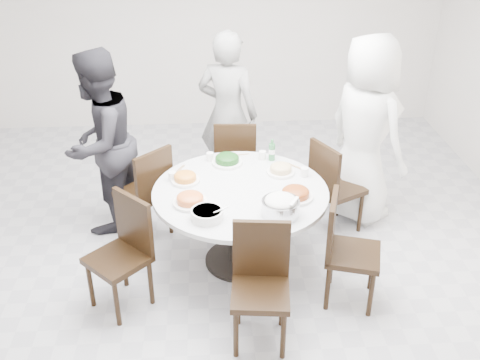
{
  "coord_description": "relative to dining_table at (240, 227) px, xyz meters",
  "views": [
    {
      "loc": [
        -0.14,
        -4.33,
        3.14
      ],
      "look_at": [
        0.13,
        -0.17,
        0.82
      ],
      "focal_mm": 42.0,
      "sensor_mm": 36.0,
      "label": 1
    }
  ],
  "objects": [
    {
      "name": "chair_se",
      "position": [
        0.86,
        -0.57,
        0.1
      ],
      "size": [
        0.52,
        0.52,
        0.95
      ],
      "primitive_type": "cube",
      "rotation": [
        0.0,
        0.0,
        7.56
      ],
      "color": "black",
      "rests_on": "floor"
    },
    {
      "name": "diner_middle",
      "position": [
        -0.04,
        1.37,
        0.51
      ],
      "size": [
        0.76,
        0.63,
        1.77
      ],
      "primitive_type": "imported",
      "rotation": [
        0.0,
        0.0,
        2.77
      ],
      "color": "black",
      "rests_on": "floor"
    },
    {
      "name": "dish_orange",
      "position": [
        -0.47,
        0.17,
        0.41
      ],
      "size": [
        0.25,
        0.25,
        0.07
      ],
      "primitive_type": "cylinder",
      "color": "white",
      "rests_on": "dining_table"
    },
    {
      "name": "floor",
      "position": [
        -0.13,
        0.22,
        -0.38
      ],
      "size": [
        6.0,
        6.0,
        0.01
      ],
      "primitive_type": "cube",
      "color": "#B8B8BE",
      "rests_on": "ground"
    },
    {
      "name": "dish_redbrown",
      "position": [
        0.45,
        -0.16,
        0.41
      ],
      "size": [
        0.29,
        0.29,
        0.07
      ],
      "primitive_type": "cylinder",
      "color": "white",
      "rests_on": "dining_table"
    },
    {
      "name": "tea_cups",
      "position": [
        0.04,
        0.63,
        0.42
      ],
      "size": [
        0.07,
        0.07,
        0.08
      ],
      "primitive_type": "cylinder",
      "color": "white",
      "rests_on": "dining_table"
    },
    {
      "name": "dish_greens",
      "position": [
        -0.09,
        0.49,
        0.41
      ],
      "size": [
        0.28,
        0.28,
        0.07
      ],
      "primitive_type": "cylinder",
      "color": "white",
      "rests_on": "dining_table"
    },
    {
      "name": "soup_bowl",
      "position": [
        -0.29,
        -0.43,
        0.41
      ],
      "size": [
        0.26,
        0.26,
        0.08
      ],
      "primitive_type": "cylinder",
      "color": "white",
      "rests_on": "dining_table"
    },
    {
      "name": "diner_right",
      "position": [
        1.26,
        0.73,
        0.56
      ],
      "size": [
        0.99,
        1.09,
        1.87
      ],
      "primitive_type": "imported",
      "rotation": [
        0.0,
        0.0,
        2.12
      ],
      "color": "white",
      "rests_on": "floor"
    },
    {
      "name": "beverage_bottle",
      "position": [
        0.33,
        0.54,
        0.48
      ],
      "size": [
        0.06,
        0.06,
        0.21
      ],
      "primitive_type": "cylinder",
      "color": "#2B6C3A",
      "rests_on": "dining_table"
    },
    {
      "name": "rice_bowl",
      "position": [
        0.29,
        -0.41,
        0.44
      ],
      "size": [
        0.3,
        0.3,
        0.13
      ],
      "primitive_type": "cylinder",
      "color": "silver",
      "rests_on": "dining_table"
    },
    {
      "name": "chair_ne",
      "position": [
        0.97,
        0.49,
        0.1
      ],
      "size": [
        0.57,
        0.57,
        0.95
      ],
      "primitive_type": "cube",
      "rotation": [
        0.0,
        0.0,
        2.04
      ],
      "color": "black",
      "rests_on": "floor"
    },
    {
      "name": "diner_left",
      "position": [
        -1.27,
        0.72,
        0.52
      ],
      "size": [
        0.99,
        1.07,
        1.78
      ],
      "primitive_type": "imported",
      "rotation": [
        0.0,
        0.0,
        4.26
      ],
      "color": "black",
      "rests_on": "floor"
    },
    {
      "name": "chair_n",
      "position": [
        0.02,
        1.13,
        0.1
      ],
      "size": [
        0.45,
        0.45,
        0.95
      ],
      "primitive_type": "cube",
      "rotation": [
        0.0,
        0.0,
        3.07
      ],
      "color": "black",
      "rests_on": "floor"
    },
    {
      "name": "chair_sw",
      "position": [
        -1.0,
        -0.51,
        0.1
      ],
      "size": [
        0.59,
        0.59,
        0.95
      ],
      "primitive_type": "cube",
      "rotation": [
        0.0,
        0.0,
        5.49
      ],
      "color": "black",
      "rests_on": "floor"
    },
    {
      "name": "wall_back",
      "position": [
        -0.13,
        3.22,
        1.02
      ],
      "size": [
        6.0,
        0.01,
        2.8
      ],
      "primitive_type": "cube",
      "color": "silver",
      "rests_on": "ground"
    },
    {
      "name": "dining_table",
      "position": [
        0.0,
        0.0,
        0.0
      ],
      "size": [
        1.5,
        1.5,
        0.75
      ],
      "primitive_type": "cylinder",
      "color": "silver",
      "rests_on": "floor"
    },
    {
      "name": "chair_s",
      "position": [
        0.08,
        -0.98,
        0.1
      ],
      "size": [
        0.46,
        0.46,
        0.95
      ],
      "primitive_type": "cube",
      "rotation": [
        0.0,
        0.0,
        6.17
      ],
      "color": "black",
      "rests_on": "floor"
    },
    {
      "name": "dish_pale",
      "position": [
        0.38,
        0.28,
        0.41
      ],
      "size": [
        0.25,
        0.25,
        0.07
      ],
      "primitive_type": "cylinder",
      "color": "white",
      "rests_on": "dining_table"
    },
    {
      "name": "chopsticks",
      "position": [
        0.01,
        0.69,
        0.38
      ],
      "size": [
        0.24,
        0.04,
        0.01
      ],
      "primitive_type": null,
      "color": "#A88159",
      "rests_on": "dining_table"
    },
    {
      "name": "chair_nw",
      "position": [
        -0.89,
        0.51,
        0.1
      ],
      "size": [
        0.59,
        0.59,
        0.95
      ],
      "primitive_type": "cube",
      "rotation": [
        0.0,
        0.0,
        3.91
      ],
      "color": "black",
      "rests_on": "floor"
    },
    {
      "name": "dish_tofu",
      "position": [
        -0.42,
        -0.2,
        0.41
      ],
      "size": [
        0.28,
        0.28,
        0.07
      ],
      "primitive_type": "cylinder",
      "color": "white",
      "rests_on": "dining_table"
    }
  ]
}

